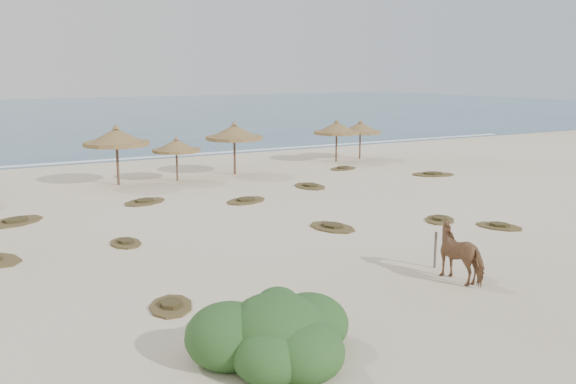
# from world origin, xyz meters

# --- Properties ---
(ground) EXTENTS (160.00, 160.00, 0.00)m
(ground) POSITION_xyz_m (0.00, 0.00, 0.00)
(ground) COLOR beige
(ground) RESTS_ON ground
(ocean) EXTENTS (200.00, 100.00, 0.01)m
(ocean) POSITION_xyz_m (0.00, 75.00, 0.00)
(ocean) COLOR #24506D
(ocean) RESTS_ON ground
(foam_line) EXTENTS (70.00, 0.60, 0.01)m
(foam_line) POSITION_xyz_m (0.00, 26.00, 0.00)
(foam_line) COLOR white
(foam_line) RESTS_ON ground
(palapa_2) EXTENTS (3.72, 3.72, 3.16)m
(palapa_2) POSITION_xyz_m (-2.32, 16.35, 2.45)
(palapa_2) COLOR brown
(palapa_2) RESTS_ON ground
(palapa_3) EXTENTS (4.06, 4.06, 3.05)m
(palapa_3) POSITION_xyz_m (4.42, 16.61, 2.36)
(palapa_3) COLOR brown
(palapa_3) RESTS_ON ground
(palapa_4) EXTENTS (3.14, 3.14, 2.41)m
(palapa_4) POSITION_xyz_m (0.78, 16.07, 1.87)
(palapa_4) COLOR brown
(palapa_4) RESTS_ON ground
(palapa_5) EXTENTS (3.76, 3.76, 2.78)m
(palapa_5) POSITION_xyz_m (12.30, 18.02, 2.15)
(palapa_5) COLOR brown
(palapa_5) RESTS_ON ground
(palapa_6) EXTENTS (3.14, 3.14, 2.62)m
(palapa_6) POSITION_xyz_m (14.49, 18.47, 2.03)
(palapa_6) COLOR brown
(palapa_6) RESTS_ON ground
(horse) EXTENTS (0.98, 1.91, 1.56)m
(horse) POSITION_xyz_m (2.21, -3.71, 0.78)
(horse) COLOR #966644
(horse) RESTS_ON ground
(fence_post_near) EXTENTS (0.08, 0.08, 1.12)m
(fence_post_near) POSITION_xyz_m (2.33, -2.47, 0.56)
(fence_post_near) COLOR #6A604F
(fence_post_near) RESTS_ON ground
(bush) EXTENTS (3.61, 3.18, 1.62)m
(bush) POSITION_xyz_m (-4.80, -5.61, 0.53)
(bush) COLOR #365F29
(bush) RESTS_ON ground
(scrub_2) EXTENTS (1.11, 1.63, 0.16)m
(scrub_2) POSITION_xyz_m (-5.11, 4.77, 0.05)
(scrub_2) COLOR brown
(scrub_2) RESTS_ON ground
(scrub_3) EXTENTS (2.56, 2.20, 0.16)m
(scrub_3) POSITION_xyz_m (1.63, 9.30, 0.05)
(scrub_3) COLOR brown
(scrub_3) RESTS_ON ground
(scrub_4) EXTENTS (2.03, 2.06, 0.16)m
(scrub_4) POSITION_xyz_m (6.71, 2.12, 0.05)
(scrub_4) COLOR brown
(scrub_4) RESTS_ON ground
(scrub_5) EXTENTS (2.87, 2.46, 0.16)m
(scrub_5) POSITION_xyz_m (14.14, 10.84, 0.05)
(scrub_5) COLOR brown
(scrub_5) RESTS_ON ground
(scrub_6) EXTENTS (2.84, 2.66, 0.16)m
(scrub_6) POSITION_xyz_m (-8.03, 10.02, 0.05)
(scrub_6) COLOR brown
(scrub_6) RESTS_ON ground
(scrub_7) EXTENTS (1.59, 2.28, 0.16)m
(scrub_7) POSITION_xyz_m (6.06, 11.02, 0.05)
(scrub_7) COLOR brown
(scrub_7) RESTS_ON ground
(scrub_9) EXTENTS (1.61, 2.25, 0.16)m
(scrub_9) POSITION_xyz_m (2.32, 3.19, 0.05)
(scrub_9) COLOR brown
(scrub_9) RESTS_ON ground
(scrub_10) EXTENTS (2.15, 1.70, 0.16)m
(scrub_10) POSITION_xyz_m (10.91, 15.16, 0.05)
(scrub_10) COLOR brown
(scrub_10) RESTS_ON ground
(scrub_11) EXTENTS (1.60, 1.95, 0.16)m
(scrub_11) POSITION_xyz_m (-5.74, -1.75, 0.05)
(scrub_11) COLOR brown
(scrub_11) RESTS_ON ground
(scrub_12) EXTENTS (1.73, 2.09, 0.16)m
(scrub_12) POSITION_xyz_m (7.93, 0.19, 0.05)
(scrub_12) COLOR brown
(scrub_12) RESTS_ON ground
(scrub_13) EXTENTS (2.59, 2.30, 0.16)m
(scrub_13) POSITION_xyz_m (-2.47, 11.28, 0.05)
(scrub_13) COLOR brown
(scrub_13) RESTS_ON ground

